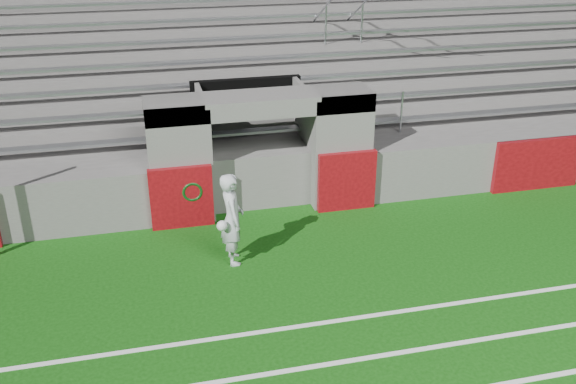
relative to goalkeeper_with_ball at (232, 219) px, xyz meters
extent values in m
plane|color=#0F430B|center=(0.99, -1.30, -0.91)|extent=(90.00, 90.00, 0.00)
cube|color=white|center=(0.99, -3.30, -0.90)|extent=(28.00, 0.09, 0.01)
cube|color=white|center=(0.99, -2.30, -0.90)|extent=(28.00, 0.09, 0.01)
cube|color=#5E5C59|center=(8.69, 1.87, -0.28)|extent=(10.60, 0.35, 1.25)
cube|color=#5E5C59|center=(-0.81, 2.20, 0.39)|extent=(1.20, 1.00, 2.60)
cube|color=#5E5C59|center=(2.79, 2.20, 0.39)|extent=(1.20, 1.00, 2.60)
cube|color=black|center=(0.99, 3.90, 0.34)|extent=(2.60, 0.20, 2.50)
cube|color=#5E5C59|center=(-0.16, 2.80, 0.34)|extent=(0.10, 2.20, 2.50)
cube|color=#5E5C59|center=(2.14, 2.80, 0.34)|extent=(0.10, 2.20, 2.50)
cube|color=#5E5C59|center=(0.99, 2.20, 1.49)|extent=(4.80, 1.00, 0.40)
cube|color=#5E5C59|center=(0.99, 6.05, 0.24)|extent=(26.00, 8.00, 0.20)
cube|color=#5E5C59|center=(0.99, 6.05, -0.38)|extent=(26.00, 8.00, 1.05)
cube|color=#65080E|center=(-0.81, 1.64, -0.23)|extent=(1.30, 0.15, 1.35)
cube|color=#65080E|center=(2.79, 1.64, -0.23)|extent=(1.30, 0.15, 1.35)
cube|color=#65080E|center=(7.49, 1.64, -0.28)|extent=(2.20, 0.15, 1.25)
cube|color=gray|center=(0.99, 3.12, 0.56)|extent=(23.00, 0.28, 0.06)
cube|color=#5E5C59|center=(0.99, 3.97, 0.53)|extent=(24.00, 0.75, 0.38)
cube|color=gray|center=(0.99, 3.87, 0.94)|extent=(23.00, 0.28, 0.06)
cube|color=#5E5C59|center=(0.99, 4.72, 0.72)|extent=(24.00, 0.75, 0.76)
cube|color=gray|center=(0.99, 4.62, 1.32)|extent=(23.00, 0.28, 0.06)
cube|color=#5E5C59|center=(0.99, 5.47, 0.91)|extent=(24.00, 0.75, 1.14)
cube|color=gray|center=(0.99, 5.37, 1.70)|extent=(23.00, 0.28, 0.06)
cube|color=#5E5C59|center=(0.99, 6.22, 1.10)|extent=(24.00, 0.75, 1.52)
cube|color=gray|center=(0.99, 6.12, 2.08)|extent=(23.00, 0.28, 0.06)
cube|color=#5E5C59|center=(0.99, 6.97, 1.29)|extent=(24.00, 0.75, 1.90)
cube|color=gray|center=(0.99, 6.87, 2.46)|extent=(23.00, 0.28, 0.06)
cube|color=#5E5C59|center=(0.99, 7.72, 1.48)|extent=(24.00, 0.75, 2.28)
cube|color=gray|center=(0.99, 7.62, 2.84)|extent=(23.00, 0.28, 0.06)
cube|color=#5E5C59|center=(0.99, 8.47, 1.67)|extent=(24.00, 0.75, 2.66)
cube|color=#5E5C59|center=(0.99, 9.15, 1.74)|extent=(26.00, 0.60, 5.29)
cylinder|color=#A5A8AD|center=(3.49, 2.85, 0.84)|extent=(0.05, 0.05, 1.00)
cylinder|color=#A5A8AD|center=(3.49, 5.85, 2.36)|extent=(0.05, 0.05, 1.00)
cylinder|color=#A5A8AD|center=(3.49, 5.85, 2.86)|extent=(0.05, 6.02, 3.08)
cylinder|color=#A5A8AD|center=(4.49, 2.85, 0.84)|extent=(0.05, 0.05, 1.00)
cylinder|color=#A5A8AD|center=(4.49, 5.85, 2.36)|extent=(0.05, 0.05, 1.00)
cylinder|color=#A5A8AD|center=(4.49, 5.85, 2.86)|extent=(0.05, 6.02, 3.08)
imported|color=silver|center=(0.00, 0.00, 0.00)|extent=(0.44, 0.67, 1.81)
sphere|color=white|center=(-0.21, -0.19, -0.02)|extent=(0.20, 0.20, 0.20)
torus|color=#0C3E14|center=(-0.58, 1.65, -0.11)|extent=(0.52, 0.10, 0.52)
torus|color=#0B3A10|center=(-0.58, 1.60, -0.10)|extent=(0.45, 0.09, 0.45)
camera|label=1|loc=(-1.45, -10.55, 5.47)|focal=40.00mm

